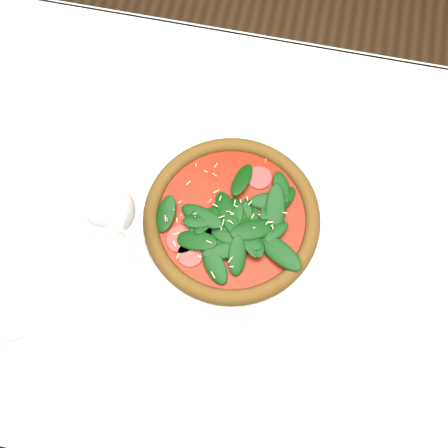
# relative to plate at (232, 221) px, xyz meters

# --- Properties ---
(ground) EXTENTS (6.00, 6.00, 0.00)m
(ground) POSITION_rel_plate_xyz_m (0.01, -0.01, -0.76)
(ground) COLOR brown
(ground) RESTS_ON ground
(dining_table) EXTENTS (1.21, 0.81, 0.75)m
(dining_table) POSITION_rel_plate_xyz_m (0.01, -0.01, -0.11)
(dining_table) COLOR white
(dining_table) RESTS_ON ground
(plate) EXTENTS (0.34, 0.34, 0.01)m
(plate) POSITION_rel_plate_xyz_m (0.00, 0.00, 0.00)
(plate) COLOR white
(plate) RESTS_ON dining_table
(pizza) EXTENTS (0.31, 0.31, 0.04)m
(pizza) POSITION_rel_plate_xyz_m (0.00, 0.00, 0.02)
(pizza) COLOR brown
(pizza) RESTS_ON plate
(wine_glass) EXTENTS (0.08, 0.08, 0.19)m
(wine_glass) POSITION_rel_plate_xyz_m (-0.17, -0.07, 0.13)
(wine_glass) COLOR white
(wine_glass) RESTS_ON dining_table
(saucer_far) EXTENTS (0.14, 0.14, 0.01)m
(saucer_far) POSITION_rel_plate_xyz_m (0.34, 0.20, -0.00)
(saucer_far) COLOR white
(saucer_far) RESTS_ON dining_table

